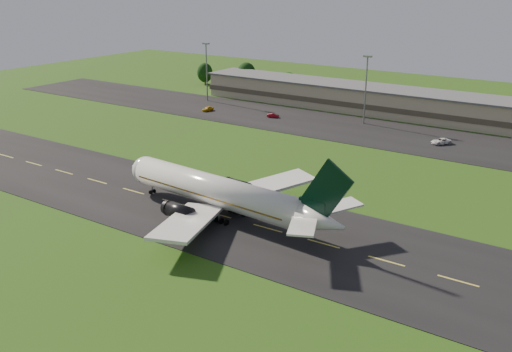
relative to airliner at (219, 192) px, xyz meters
The scene contains 11 objects.
ground 12.33m from the airliner, behind, with size 360.00×360.00×0.00m, color #294912.
taxiway 12.31m from the airliner, behind, with size 220.00×30.00×0.10m, color black.
apron 73.11m from the airliner, 99.00° to the left, with size 260.00×30.00×0.10m, color black.
airliner is the anchor object (origin of this frame).
terminal 96.38m from the airliner, 92.98° to the left, with size 145.00×16.00×8.40m.
light_mast_west 104.34m from the airliner, 129.68° to the left, with size 2.40×1.20×20.35m.
light_mast_centre 80.73m from the airliner, 94.58° to the left, with size 2.40×1.20×20.35m.
tree_line 107.44m from the airliner, 80.58° to the left, with size 199.94×9.02×10.59m.
service_vehicle_a 87.49m from the airliner, 129.83° to the left, with size 1.73×4.29×1.46m, color #CA970B.
service_vehicle_b 78.75m from the airliner, 114.98° to the left, with size 1.31×3.77×1.24m, color maroon.
service_vehicle_c 73.43m from the airliner, 74.35° to the left, with size 2.51×5.45×1.52m, color white.
Camera 1 is at (71.30, -77.27, 42.01)m, focal length 40.00 mm.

